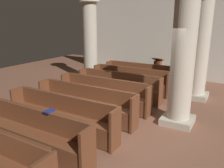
{
  "coord_description": "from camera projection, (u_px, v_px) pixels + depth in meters",
  "views": [
    {
      "loc": [
        2.42,
        -4.73,
        2.67
      ],
      "look_at": [
        -0.98,
        1.17,
        0.75
      ],
      "focal_mm": 36.1,
      "sensor_mm": 36.0,
      "label": 1
    }
  ],
  "objects": [
    {
      "name": "pillar_aisle_rear",
      "position": [
        183.0,
        51.0,
        5.56
      ],
      "size": [
        0.86,
        0.86,
        3.73
      ],
      "color": "#B6AD9A",
      "rests_on": "ground"
    },
    {
      "name": "pew_row_4",
      "position": [
        85.0,
        101.0,
        6.28
      ],
      "size": [
        3.1,
        0.46,
        0.92
      ],
      "color": "brown",
      "rests_on": "ground"
    },
    {
      "name": "pew_row_5",
      "position": [
        61.0,
        114.0,
        5.46
      ],
      "size": [
        3.1,
        0.46,
        0.92
      ],
      "color": "brown",
      "rests_on": "ground"
    },
    {
      "name": "pillar_far_side",
      "position": [
        90.0,
        38.0,
        9.94
      ],
      "size": [
        0.91,
        0.91,
        3.73
      ],
      "color": "#B6AD9A",
      "rests_on": "ground"
    },
    {
      "name": "pillar_aisle_side",
      "position": [
        200.0,
        43.0,
        7.57
      ],
      "size": [
        0.91,
        0.91,
        3.73
      ],
      "color": "#B6AD9A",
      "rests_on": "ground"
    },
    {
      "name": "lectern",
      "position": [
        157.0,
        71.0,
        10.18
      ],
      "size": [
        0.48,
        0.45,
        1.08
      ],
      "color": "brown",
      "rests_on": "ground"
    },
    {
      "name": "pew_row_2",
      "position": [
        118.0,
        85.0,
        7.91
      ],
      "size": [
        3.1,
        0.46,
        0.92
      ],
      "color": "brown",
      "rests_on": "ground"
    },
    {
      "name": "back_wall",
      "position": [
        184.0,
        30.0,
        10.29
      ],
      "size": [
        10.0,
        0.16,
        4.5
      ],
      "primitive_type": "cube",
      "color": "beige",
      "rests_on": "ground"
    },
    {
      "name": "pew_row_1",
      "position": [
        130.0,
        79.0,
        8.72
      ],
      "size": [
        3.1,
        0.46,
        0.92
      ],
      "color": "brown",
      "rests_on": "ground"
    },
    {
      "name": "pew_row_0",
      "position": [
        140.0,
        74.0,
        9.53
      ],
      "size": [
        3.1,
        0.47,
        0.92
      ],
      "color": "brown",
      "rests_on": "ground"
    },
    {
      "name": "hymn_book",
      "position": [
        49.0,
        111.0,
        4.48
      ],
      "size": [
        0.15,
        0.2,
        0.03
      ],
      "primitive_type": "cube",
      "color": "navy",
      "rests_on": "pew_row_6"
    },
    {
      "name": "ground_plane",
      "position": [
        122.0,
        128.0,
        5.83
      ],
      "size": [
        19.2,
        19.2,
        0.0
      ],
      "primitive_type": "plane",
      "color": "brown"
    },
    {
      "name": "pew_row_6",
      "position": [
        29.0,
        130.0,
        4.65
      ],
      "size": [
        3.1,
        0.47,
        0.92
      ],
      "color": "brown",
      "rests_on": "ground"
    },
    {
      "name": "pew_row_3",
      "position": [
        104.0,
        92.0,
        7.09
      ],
      "size": [
        3.1,
        0.47,
        0.92
      ],
      "color": "brown",
      "rests_on": "ground"
    }
  ]
}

